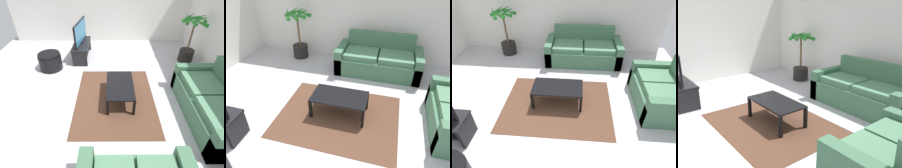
{
  "view_description": "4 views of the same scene",
  "coord_description": "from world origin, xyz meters",
  "views": [
    {
      "loc": [
        3.07,
        0.36,
        2.57
      ],
      "look_at": [
        0.24,
        0.38,
        0.43
      ],
      "focal_mm": 27.8,
      "sensor_mm": 36.0,
      "label": 1
    },
    {
      "loc": [
        0.96,
        -2.25,
        2.63
      ],
      "look_at": [
        0.18,
        0.56,
        0.64
      ],
      "focal_mm": 32.49,
      "sensor_mm": 36.0,
      "label": 2
    },
    {
      "loc": [
        0.58,
        -2.33,
        2.69
      ],
      "look_at": [
        0.34,
        0.48,
        0.52
      ],
      "focal_mm": 29.71,
      "sensor_mm": 36.0,
      "label": 3
    },
    {
      "loc": [
        3.34,
        -1.62,
        1.93
      ],
      "look_at": [
        0.34,
        0.75,
        0.69
      ],
      "focal_mm": 38.41,
      "sensor_mm": 36.0,
      "label": 4
    }
  ],
  "objects": [
    {
      "name": "tv_stand",
      "position": [
        -1.71,
        -0.52,
        0.3
      ],
      "size": [
        1.1,
        0.45,
        0.46
      ],
      "color": "black",
      "rests_on": "ground"
    },
    {
      "name": "coffee_table",
      "position": [
        0.21,
        0.54,
        0.34
      ],
      "size": [
        1.0,
        0.56,
        0.39
      ],
      "color": "black",
      "rests_on": "ground"
    },
    {
      "name": "area_rug",
      "position": [
        0.21,
        0.44,
        0.0
      ],
      "size": [
        2.2,
        1.7,
        0.01
      ],
      "primitive_type": "cube",
      "color": "#513323",
      "rests_on": "ground"
    },
    {
      "name": "potted_palm",
      "position": [
        -1.47,
        2.55,
        0.54
      ],
      "size": [
        0.68,
        0.67,
        1.35
      ],
      "color": "black",
      "rests_on": "ground"
    },
    {
      "name": "ground_plane",
      "position": [
        0.0,
        0.0,
        0.0
      ],
      "size": [
        6.6,
        6.6,
        0.0
      ],
      "primitive_type": "plane",
      "color": "#B2B2B7"
    },
    {
      "name": "ottoman",
      "position": [
        -1.06,
        -1.3,
        0.22
      ],
      "size": [
        0.6,
        0.6,
        0.45
      ],
      "color": "black",
      "rests_on": "ground"
    },
    {
      "name": "wall_left",
      "position": [
        -3.0,
        0.0,
        1.35
      ],
      "size": [
        0.06,
        6.0,
        2.7
      ],
      "primitive_type": "cube",
      "color": "silver",
      "rests_on": "ground"
    },
    {
      "name": "tv",
      "position": [
        -1.71,
        -0.51,
        0.79
      ],
      "size": [
        1.05,
        0.18,
        0.63
      ],
      "color": "black",
      "rests_on": "tv_stand"
    },
    {
      "name": "couch_main",
      "position": [
        0.72,
        2.28,
        0.3
      ],
      "size": [
        1.99,
        0.9,
        0.9
      ],
      "color": "#3F6B4C",
      "rests_on": "ground"
    }
  ]
}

